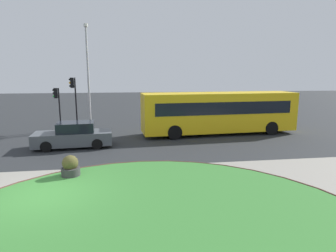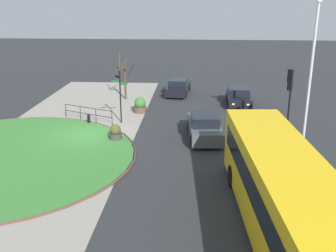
# 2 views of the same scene
# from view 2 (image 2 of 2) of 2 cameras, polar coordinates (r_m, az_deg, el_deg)

# --- Properties ---
(ground) EXTENTS (120.00, 120.00, 0.00)m
(ground) POSITION_cam_2_polar(r_m,az_deg,el_deg) (24.89, -11.69, -1.38)
(ground) COLOR #282B2D
(sidewalk_paving) EXTENTS (32.00, 8.99, 0.02)m
(sidewalk_paving) POSITION_cam_2_polar(r_m,az_deg,el_deg) (25.33, -14.97, -1.27)
(sidewalk_paving) COLOR gray
(sidewalk_paving) RESTS_ON ground
(grass_island) EXTENTS (14.10, 14.10, 0.10)m
(grass_island) POSITION_cam_2_polar(r_m,az_deg,el_deg) (22.88, -23.00, -4.15)
(grass_island) COLOR #387A33
(grass_island) RESTS_ON ground
(grass_kerb_ring) EXTENTS (14.41, 14.41, 0.11)m
(grass_kerb_ring) POSITION_cam_2_polar(r_m,az_deg,el_deg) (22.88, -23.00, -4.13)
(grass_kerb_ring) COLOR brown
(grass_kerb_ring) RESTS_ON ground
(signpost_directional) EXTENTS (0.74, 1.04, 3.63)m
(signpost_directional) POSITION_cam_2_polar(r_m,az_deg,el_deg) (26.53, -7.05, 4.75)
(signpost_directional) COLOR black
(signpost_directional) RESTS_ON ground
(bollard_foreground) EXTENTS (0.20, 0.20, 0.71)m
(bollard_foreground) POSITION_cam_2_polar(r_m,az_deg,el_deg) (27.09, -11.54, 1.05)
(bollard_foreground) COLOR black
(bollard_foreground) RESTS_ON ground
(railing_grass_edge) EXTENTS (1.65, 3.74, 1.00)m
(railing_grass_edge) POSITION_cam_2_polar(r_m,az_deg,el_deg) (27.56, -11.65, 1.97)
(railing_grass_edge) COLOR black
(railing_grass_edge) RESTS_ON ground
(bus_yellow) EXTENTS (11.53, 3.16, 3.08)m
(bus_yellow) POSITION_cam_2_polar(r_m,az_deg,el_deg) (14.59, 16.29, -9.16)
(bus_yellow) COLOR yellow
(bus_yellow) RESTS_ON ground
(car_near_lane) EXTENTS (4.66, 2.14, 1.38)m
(car_near_lane) POSITION_cam_2_polar(r_m,az_deg,el_deg) (34.94, 1.52, 5.74)
(car_near_lane) COLOR black
(car_near_lane) RESTS_ON ground
(car_far_lane) EXTENTS (4.72, 2.16, 1.55)m
(car_far_lane) POSITION_cam_2_polar(r_m,az_deg,el_deg) (23.88, 5.34, -0.11)
(car_far_lane) COLOR #474C51
(car_far_lane) RESTS_ON ground
(car_trailing) EXTENTS (4.03, 1.98, 1.34)m
(car_trailing) POSITION_cam_2_polar(r_m,az_deg,el_deg) (31.97, 10.32, 4.24)
(car_trailing) COLOR black
(car_trailing) RESTS_ON ground
(traffic_light_near) EXTENTS (0.48, 0.31, 4.16)m
(traffic_light_near) POSITION_cam_2_polar(r_m,az_deg,el_deg) (24.70, 17.42, 5.33)
(traffic_light_near) COLOR black
(traffic_light_near) RESTS_ON ground
(traffic_light_far) EXTENTS (0.49, 0.29, 3.36)m
(traffic_light_far) POSITION_cam_2_polar(r_m,az_deg,el_deg) (26.17, 17.40, 4.77)
(traffic_light_far) COLOR black
(traffic_light_far) RESTS_ON ground
(lamppost_tall) EXTENTS (0.32, 0.32, 8.23)m
(lamppost_tall) POSITION_cam_2_polar(r_m,az_deg,el_deg) (23.67, 20.26, 7.91)
(lamppost_tall) COLOR #B7B7BC
(lamppost_tall) RESTS_ON ground
(planter_near_signpost) EXTENTS (1.00, 1.00, 1.16)m
(planter_near_signpost) POSITION_cam_2_polar(r_m,az_deg,el_deg) (29.27, -4.12, 2.98)
(planter_near_signpost) COLOR brown
(planter_near_signpost) RESTS_ON ground
(planter_kerbside) EXTENTS (0.79, 0.79, 1.00)m
(planter_kerbside) POSITION_cam_2_polar(r_m,az_deg,el_deg) (23.67, -7.71, -1.04)
(planter_kerbside) COLOR #383838
(planter_kerbside) RESTS_ON ground
(street_tree_bare) EXTENTS (1.39, 1.69, 3.93)m
(street_tree_bare) POSITION_cam_2_polar(r_m,az_deg,el_deg) (33.05, -6.35, 7.25)
(street_tree_bare) COLOR #423323
(street_tree_bare) RESTS_ON ground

